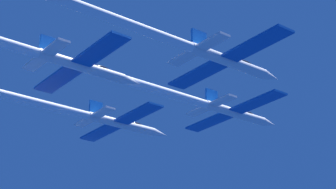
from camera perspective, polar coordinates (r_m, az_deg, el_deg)
jet_lead at (r=70.93m, az=-5.63°, el=1.89°), size 18.25×67.57×3.02m
jet_left_wing at (r=77.03m, az=-15.37°, el=-0.09°), size 18.25×59.97×3.02m
jet_right_wing at (r=55.91m, az=-9.76°, el=8.92°), size 18.25×66.99×3.02m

